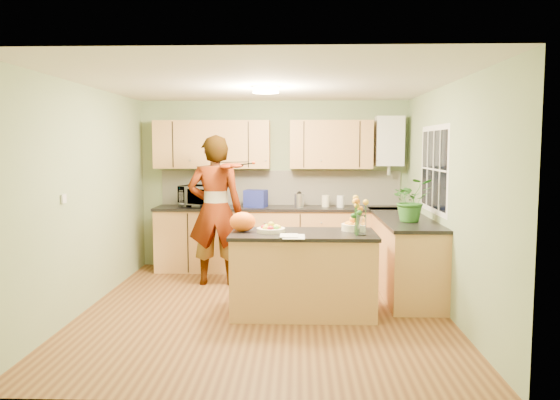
{
  "coord_description": "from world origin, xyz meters",
  "views": [
    {
      "loc": [
        0.38,
        -5.98,
        1.83
      ],
      "look_at": [
        0.16,
        0.5,
        1.19
      ],
      "focal_mm": 35.0,
      "sensor_mm": 36.0,
      "label": 1
    }
  ],
  "objects": [
    {
      "name": "splashback",
      "position": [
        0.1,
        2.23,
        1.2
      ],
      "size": [
        3.6,
        0.02,
        0.52
      ],
      "primitive_type": "cube",
      "color": "silver",
      "rests_on": "back_counter"
    },
    {
      "name": "wall_left",
      "position": [
        -2.0,
        0.0,
        1.25
      ],
      "size": [
        0.02,
        4.5,
        2.5
      ],
      "primitive_type": "cube",
      "color": "gray",
      "rests_on": "floor"
    },
    {
      "name": "window_right",
      "position": [
        1.99,
        0.6,
        1.55
      ],
      "size": [
        0.01,
        1.3,
        1.05
      ],
      "color": "white",
      "rests_on": "wall_right"
    },
    {
      "name": "light_switch",
      "position": [
        -1.99,
        -0.6,
        1.3
      ],
      "size": [
        0.02,
        0.09,
        0.09
      ],
      "primitive_type": "cube",
      "color": "white",
      "rests_on": "wall_left"
    },
    {
      "name": "wall_right",
      "position": [
        2.0,
        0.0,
        1.25
      ],
      "size": [
        0.02,
        4.5,
        2.5
      ],
      "primitive_type": "cube",
      "color": "gray",
      "rests_on": "floor"
    },
    {
      "name": "flower_vase",
      "position": [
        1.03,
        -0.33,
        1.21
      ],
      "size": [
        0.25,
        0.25,
        0.47
      ],
      "rotation": [
        0.0,
        0.0,
        0.05
      ],
      "color": "silver",
      "rests_on": "peninsula_island"
    },
    {
      "name": "peninsula_island",
      "position": [
        0.43,
        -0.15,
        0.45
      ],
      "size": [
        1.56,
        0.8,
        0.9
      ],
      "color": "tan",
      "rests_on": "floor"
    },
    {
      "name": "orange_bag",
      "position": [
        -0.23,
        -0.1,
        1.0
      ],
      "size": [
        0.36,
        0.34,
        0.21
      ],
      "primitive_type": "ellipsoid",
      "rotation": [
        0.0,
        0.0,
        -0.43
      ],
      "color": "orange",
      "rests_on": "peninsula_island"
    },
    {
      "name": "blue_box",
      "position": [
        -0.25,
        1.94,
        1.06
      ],
      "size": [
        0.36,
        0.3,
        0.25
      ],
      "primitive_type": "cube",
      "rotation": [
        0.0,
        0.0,
        -0.24
      ],
      "color": "navy",
      "rests_on": "back_counter"
    },
    {
      "name": "boiler",
      "position": [
        1.7,
        2.09,
        1.9
      ],
      "size": [
        0.4,
        0.3,
        0.86
      ],
      "color": "white",
      "rests_on": "wall_back"
    },
    {
      "name": "wall_back",
      "position": [
        0.0,
        2.25,
        1.25
      ],
      "size": [
        4.0,
        0.02,
        2.5
      ],
      "primitive_type": "cube",
      "color": "gray",
      "rests_on": "floor"
    },
    {
      "name": "ceiling",
      "position": [
        0.0,
        0.0,
        2.5
      ],
      "size": [
        4.0,
        4.5,
        0.02
      ],
      "primitive_type": "cube",
      "color": "silver",
      "rests_on": "wall_back"
    },
    {
      "name": "back_counter",
      "position": [
        0.1,
        1.95,
        0.47
      ],
      "size": [
        3.64,
        0.62,
        0.94
      ],
      "color": "tan",
      "rests_on": "floor"
    },
    {
      "name": "jar_white",
      "position": [
        0.99,
        1.93,
        1.03
      ],
      "size": [
        0.14,
        0.14,
        0.17
      ],
      "primitive_type": "cylinder",
      "rotation": [
        0.0,
        0.0,
        0.33
      ],
      "color": "white",
      "rests_on": "back_counter"
    },
    {
      "name": "fruit_dish",
      "position": [
        0.08,
        -0.15,
        0.94
      ],
      "size": [
        0.31,
        0.31,
        0.11
      ],
      "color": "#F5EAC4",
      "rests_on": "peninsula_island"
    },
    {
      "name": "potted_plant",
      "position": [
        1.7,
        0.43,
        1.2
      ],
      "size": [
        0.51,
        0.46,
        0.51
      ],
      "primitive_type": "imported",
      "rotation": [
        0.0,
        0.0,
        0.12
      ],
      "color": "#2C6722",
      "rests_on": "right_counter"
    },
    {
      "name": "violin",
      "position": [
        -0.52,
        0.89,
        1.58
      ],
      "size": [
        0.62,
        0.54,
        0.15
      ],
      "primitive_type": null,
      "rotation": [
        0.17,
        0.0,
        -0.61
      ],
      "color": "#570C05",
      "rests_on": "violinist"
    },
    {
      "name": "jar_cream",
      "position": [
        0.77,
        1.99,
        1.03
      ],
      "size": [
        0.11,
        0.11,
        0.17
      ],
      "primitive_type": "cylinder",
      "rotation": [
        0.0,
        0.0,
        0.03
      ],
      "color": "#F5EAC4",
      "rests_on": "back_counter"
    },
    {
      "name": "ceiling_lamp",
      "position": [
        0.0,
        0.3,
        2.46
      ],
      "size": [
        0.3,
        0.3,
        0.07
      ],
      "color": "#FFEABF",
      "rests_on": "ceiling"
    },
    {
      "name": "orange_bowl",
      "position": [
        0.98,
        0.0,
        0.96
      ],
      "size": [
        0.25,
        0.25,
        0.15
      ],
      "color": "#F5EAC4",
      "rests_on": "peninsula_island"
    },
    {
      "name": "microwave",
      "position": [
        -1.05,
        1.92,
        1.1
      ],
      "size": [
        0.68,
        0.59,
        0.32
      ],
      "primitive_type": "imported",
      "rotation": [
        0.0,
        0.0,
        -0.43
      ],
      "color": "white",
      "rests_on": "back_counter"
    },
    {
      "name": "violinist",
      "position": [
        -0.72,
        1.11,
        0.98
      ],
      "size": [
        0.75,
        0.52,
        1.97
      ],
      "primitive_type": "imported",
      "rotation": [
        0.0,
        0.0,
        3.2
      ],
      "color": "#E7B58D",
      "rests_on": "floor"
    },
    {
      "name": "floor",
      "position": [
        0.0,
        0.0,
        0.0
      ],
      "size": [
        4.5,
        4.5,
        0.0
      ],
      "primitive_type": "plane",
      "color": "#593319",
      "rests_on": "ground"
    },
    {
      "name": "upper_cabinets",
      "position": [
        -0.18,
        2.08,
        1.85
      ],
      "size": [
        3.2,
        0.34,
        0.7
      ],
      "color": "tan",
      "rests_on": "wall_back"
    },
    {
      "name": "kettle",
      "position": [
        0.39,
        1.93,
        1.05
      ],
      "size": [
        0.14,
        0.14,
        0.27
      ],
      "rotation": [
        0.0,
        0.0,
        -0.06
      ],
      "color": "silver",
      "rests_on": "back_counter"
    },
    {
      "name": "right_counter",
      "position": [
        1.7,
        0.85,
        0.47
      ],
      "size": [
        0.62,
        2.24,
        0.94
      ],
      "color": "tan",
      "rests_on": "floor"
    },
    {
      "name": "papers",
      "position": [
        0.33,
        -0.45,
        0.9
      ],
      "size": [
        0.22,
        0.31,
        0.01
      ],
      "primitive_type": "cube",
      "color": "white",
      "rests_on": "peninsula_island"
    },
    {
      "name": "wall_front",
      "position": [
        0.0,
        -2.25,
        1.25
      ],
      "size": [
        4.0,
        0.02,
        2.5
      ],
      "primitive_type": "cube",
      "color": "gray",
      "rests_on": "floor"
    }
  ]
}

